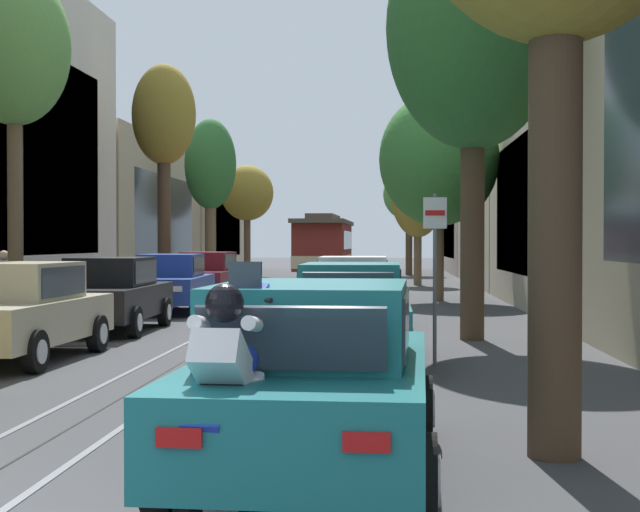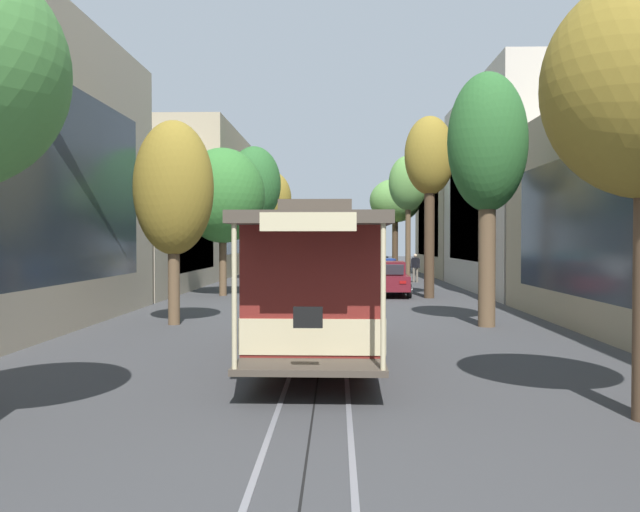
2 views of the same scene
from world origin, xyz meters
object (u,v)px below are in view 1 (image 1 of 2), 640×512
parked_car_blue_fourth_left (171,283)px  pedestrian_on_left_pavement (4,285)px  street_tree_kerb_left_fourth (210,168)px  street_tree_kerb_right_fourth (418,193)px  street_tree_kerb_left_mid (164,122)px  cable_car_trolley (324,247)px  parked_car_teal_near_right (314,378)px  parked_car_teal_second_right (352,313)px  street_sign_post (435,259)px  parked_car_white_mid_right (353,291)px  parked_car_beige_second_left (17,311)px  street_tree_kerb_right_second (473,30)px  parked_car_black_mid_left (110,294)px  parked_car_maroon_fifth_left (208,276)px  street_tree_kerb_left_far (247,194)px  street_tree_kerb_right_mid (439,159)px  street_tree_kerb_right_far (409,195)px  motorcycle_with_rider (231,387)px  street_tree_kerb_left_second (15,52)px

parked_car_blue_fourth_left → pedestrian_on_left_pavement: size_ratio=2.56×
street_tree_kerb_left_fourth → street_tree_kerb_right_fourth: bearing=-1.5°
street_tree_kerb_left_mid → cable_car_trolley: (4.42, 15.51, -4.37)m
parked_car_teal_near_right → parked_car_teal_second_right: bearing=89.7°
cable_car_trolley → street_sign_post: 32.69m
street_tree_kerb_left_mid → cable_car_trolley: bearing=74.1°
parked_car_white_mid_right → pedestrian_on_left_pavement: 7.72m
parked_car_white_mid_right → parked_car_beige_second_left: bearing=-128.0°
parked_car_teal_near_right → street_tree_kerb_left_fourth: (-7.41, 33.87, 4.48)m
street_tree_kerb_left_mid → street_tree_kerb_right_second: bearing=-54.5°
parked_car_black_mid_left → parked_car_maroon_fifth_left: 10.79m
street_tree_kerb_left_fourth → street_tree_kerb_left_far: (0.05, 10.63, -0.64)m
parked_car_black_mid_left → street_tree_kerb_right_mid: (7.56, 10.88, 3.79)m
street_tree_kerb_right_far → parked_car_blue_fourth_left: bearing=-103.8°
cable_car_trolley → motorcycle_with_rider: cable_car_trolley is taller
motorcycle_with_rider → pedestrian_on_left_pavement: size_ratio=1.08×
parked_car_beige_second_left → pedestrian_on_left_pavement: 5.74m
parked_car_white_mid_right → street_sign_post: size_ratio=1.65×
parked_car_maroon_fifth_left → street_tree_kerb_right_fourth: size_ratio=0.72×
parked_car_teal_second_right → street_tree_kerb_right_second: 6.79m
parked_car_beige_second_left → motorcycle_with_rider: bearing=-59.3°
street_tree_kerb_left_fourth → street_sign_post: bearing=-72.1°
parked_car_black_mid_left → parked_car_teal_near_right: same height
parked_car_beige_second_left → street_tree_kerb_left_second: size_ratio=0.57×
parked_car_teal_second_right → street_tree_kerb_left_far: (-7.40, 37.54, 3.84)m
street_tree_kerb_left_mid → street_sign_post: bearing=-63.6°
parked_car_white_mid_right → street_sign_post: bearing=-77.4°
parked_car_teal_second_right → cable_car_trolley: 32.43m
street_sign_post → street_tree_kerb_right_far: bearing=89.3°
parked_car_black_mid_left → street_tree_kerb_right_far: bearing=78.2°
street_tree_kerb_left_far → street_tree_kerb_right_fourth: size_ratio=1.02×
pedestrian_on_left_pavement → parked_car_white_mid_right: bearing=10.5°
street_tree_kerb_left_mid → street_sign_post: size_ratio=3.01×
parked_car_blue_fourth_left → street_tree_kerb_left_far: size_ratio=0.71×
street_tree_kerb_left_mid → pedestrian_on_left_pavement: bearing=-93.5°
parked_car_black_mid_left → street_tree_kerb_left_mid: bearing=98.4°
street_sign_post → street_tree_kerb_right_mid: bearing=86.7°
parked_car_beige_second_left → street_tree_kerb_right_mid: (7.59, 15.77, 3.79)m
parked_car_blue_fourth_left → street_tree_kerb_left_fourth: (-2.14, 16.68, 4.48)m
motorcycle_with_rider → pedestrian_on_left_pavement: 15.29m
cable_car_trolley → pedestrian_on_left_pavement: size_ratio=5.30×
parked_car_beige_second_left → street_tree_kerb_left_mid: (-1.72, 16.84, 5.23)m
street_tree_kerb_left_mid → motorcycle_with_rider: (6.61, -25.07, -5.10)m
parked_car_black_mid_left → street_tree_kerb_left_fourth: (-2.10, 22.06, 4.48)m
street_tree_kerb_right_fourth → cable_car_trolley: (-4.57, 5.65, -2.42)m
parked_car_teal_near_right → street_tree_kerb_right_far: street_tree_kerb_right_far is taller
street_tree_kerb_right_far → cable_car_trolley: (-4.47, -6.67, -2.93)m
parked_car_blue_fourth_left → parked_car_white_mid_right: (5.09, -3.66, 0.00)m
street_tree_kerb_left_fourth → motorcycle_with_rider: 36.13m
street_tree_kerb_left_second → cable_car_trolley: (4.71, 27.52, -4.31)m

